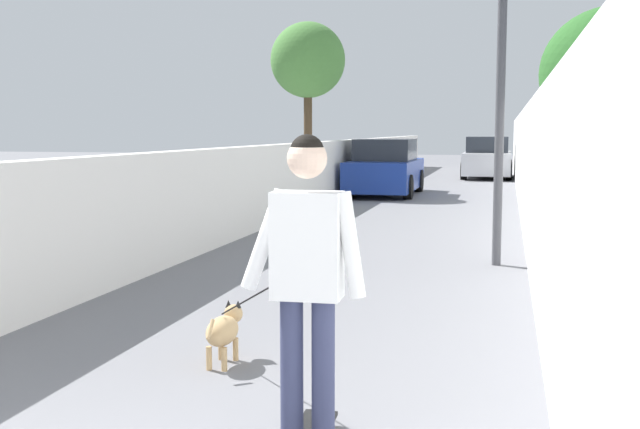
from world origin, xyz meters
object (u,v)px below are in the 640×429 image
tree_left_mid (308,61)px  car_far (487,159)px  person_skateboarder (307,262)px  dog (224,329)px  tree_right_near (612,74)px  lamp_post (502,44)px  car_near (385,169)px

tree_left_mid → car_far: (8.49, -4.74, -2.97)m
person_skateboarder → dog: bearing=36.0°
tree_right_near → car_far: 14.85m
tree_left_mid → car_far: 10.17m
tree_left_mid → lamp_post: tree_left_mid is taller
tree_left_mid → lamp_post: (-10.73, -5.34, -0.78)m
lamp_post → person_skateboarder: size_ratio=2.51×
person_skateboarder → car_far: size_ratio=0.41×
tree_right_near → car_far: (14.49, 2.53, -2.09)m
person_skateboarder → car_near: person_skateboarder is taller
lamp_post → car_far: (19.21, 0.60, -2.19)m
car_far → car_near: bearing=163.0°
lamp_post → car_near: bearing=16.3°
tree_left_mid → person_skateboarder: (-17.13, -4.39, -2.61)m
tree_left_mid → dog: 16.44m
lamp_post → person_skateboarder: lamp_post is taller
person_skateboarder → tree_left_mid: bearing=14.4°
tree_left_mid → car_near: 3.69m
tree_right_near → car_near: 8.22m
person_skateboarder → dog: (1.41, 1.02, -0.80)m
dog → tree_right_near: bearing=-21.9°
tree_right_near → person_skateboarder: (-11.13, 2.88, -1.73)m
lamp_post → dog: 5.99m
person_skateboarder → car_far: person_skateboarder is taller
lamp_post → person_skateboarder: (-6.41, 0.95, -1.83)m
car_near → car_far: same height
tree_right_near → tree_left_mid: 9.47m
dog → car_near: 15.89m
tree_right_near → car_near: bearing=39.8°
tree_left_mid → person_skateboarder: size_ratio=2.82×
lamp_post → car_near: lamp_post is taller
lamp_post → car_far: lamp_post is taller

